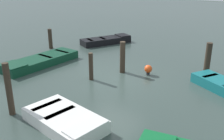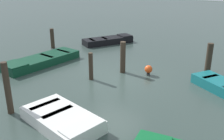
# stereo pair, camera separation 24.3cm
# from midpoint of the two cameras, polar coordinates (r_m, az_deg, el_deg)

# --- Properties ---
(ground_plane) EXTENTS (80.00, 80.00, 0.00)m
(ground_plane) POSITION_cam_midpoint_polar(r_m,az_deg,el_deg) (11.76, 0.59, -1.60)
(ground_plane) COLOR #33423D
(rowboat_white) EXTENTS (2.83, 1.83, 0.46)m
(rowboat_white) POSITION_cam_midpoint_polar(r_m,az_deg,el_deg) (8.20, -10.11, -10.66)
(rowboat_white) COLOR silver
(rowboat_white) RESTS_ON ground_plane
(rowboat_black) EXTENTS (2.47, 3.48, 0.46)m
(rowboat_black) POSITION_cam_midpoint_polar(r_m,az_deg,el_deg) (17.53, -0.43, 6.57)
(rowboat_black) COLOR black
(rowboat_black) RESTS_ON ground_plane
(rowboat_dark_green) EXTENTS (1.61, 4.17, 0.46)m
(rowboat_dark_green) POSITION_cam_midpoint_polar(r_m,az_deg,el_deg) (13.82, -14.81, 2.05)
(rowboat_dark_green) COLOR #0C3823
(rowboat_dark_green) RESTS_ON ground_plane
(mooring_piling_mid_right) EXTENTS (0.21, 0.21, 1.81)m
(mooring_piling_mid_right) POSITION_cam_midpoint_polar(r_m,az_deg,el_deg) (9.07, -21.33, -3.82)
(mooring_piling_mid_right) COLOR #33281E
(mooring_piling_mid_right) RESTS_ON ground_plane
(mooring_piling_far_left) EXTENTS (0.27, 0.27, 1.48)m
(mooring_piling_far_left) POSITION_cam_midpoint_polar(r_m,az_deg,el_deg) (12.73, 21.06, 2.26)
(mooring_piling_far_left) COLOR #33281E
(mooring_piling_far_left) RESTS_ON ground_plane
(mooring_piling_far_right) EXTENTS (0.25, 0.25, 1.49)m
(mooring_piling_far_right) POSITION_cam_midpoint_polar(r_m,az_deg,el_deg) (12.13, 2.98, 2.80)
(mooring_piling_far_right) COLOR #33281E
(mooring_piling_far_right) RESTS_ON ground_plane
(mooring_piling_mid_left) EXTENTS (0.24, 0.24, 1.23)m
(mooring_piling_mid_left) POSITION_cam_midpoint_polar(r_m,az_deg,el_deg) (16.74, -12.61, 6.81)
(mooring_piling_mid_left) COLOR #33281E
(mooring_piling_mid_left) RESTS_ON ground_plane
(mooring_piling_near_right) EXTENTS (0.19, 0.19, 1.23)m
(mooring_piling_near_right) POSITION_cam_midpoint_polar(r_m,az_deg,el_deg) (11.33, -4.07, 0.80)
(mooring_piling_near_right) COLOR #33281E
(mooring_piling_near_right) RESTS_ON ground_plane
(marker_buoy) EXTENTS (0.36, 0.36, 0.48)m
(marker_buoy) POSITION_cam_midpoint_polar(r_m,az_deg,el_deg) (12.03, 8.61, 0.12)
(marker_buoy) COLOR #262626
(marker_buoy) RESTS_ON ground_plane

